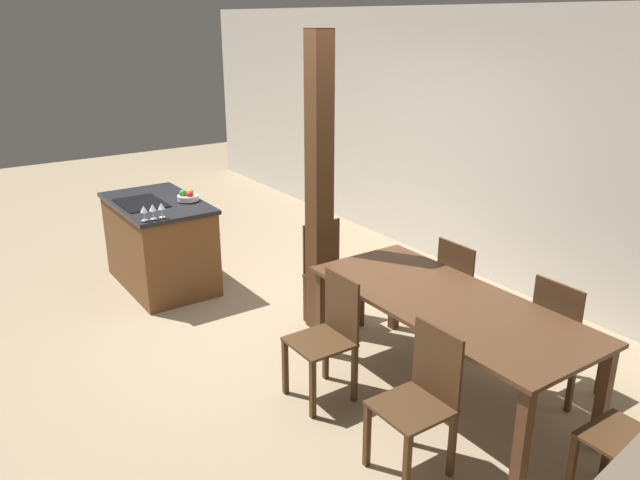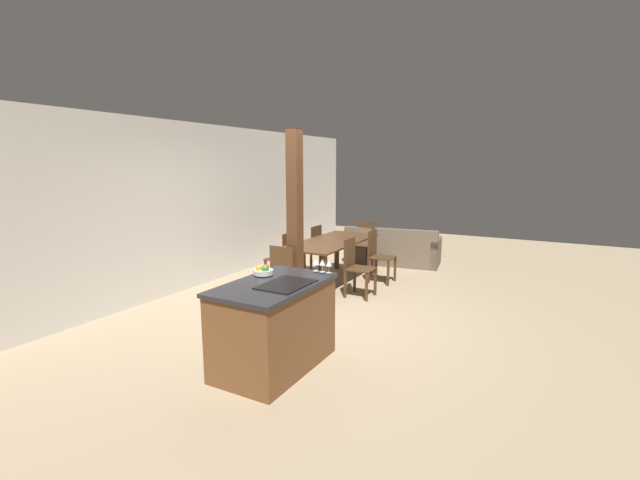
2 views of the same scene
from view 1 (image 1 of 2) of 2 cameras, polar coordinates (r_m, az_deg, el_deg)
name	(u,v)px [view 1 (image 1 of 2)]	position (r m, az deg, el deg)	size (l,w,h in m)	color
ground_plane	(263,326)	(5.59, -5.22, -7.87)	(16.00, 16.00, 0.00)	#9E896B
wall_back	(472,144)	(6.66, 13.69, 8.49)	(11.20, 0.08, 2.70)	silver
kitchen_island	(160,243)	(6.46, -14.42, -0.27)	(1.29, 0.78, 0.89)	brown
fruit_bowl	(188,196)	(6.23, -12.00, 3.92)	(0.21, 0.21, 0.11)	silver
wine_glass_near	(144,210)	(5.68, -15.82, 2.69)	(0.07, 0.07, 0.14)	silver
wine_glass_middle	(153,208)	(5.70, -15.06, 2.83)	(0.07, 0.07, 0.14)	silver
wine_glass_far	(161,207)	(5.73, -14.31, 2.97)	(0.07, 0.07, 0.14)	silver
dining_table	(447,312)	(4.43, 11.56, -6.46)	(2.09, 0.90, 0.75)	#51331E
dining_chair_near_left	(328,335)	(4.43, 0.75, -8.68)	(0.40, 0.40, 0.90)	#472D19
dining_chair_near_right	(421,399)	(3.81, 9.18, -14.12)	(0.40, 0.40, 0.90)	#472D19
dining_chair_far_left	(463,290)	(5.25, 12.97, -4.47)	(0.40, 0.40, 0.90)	#472D19
dining_chair_far_right	(563,335)	(4.74, 21.33, -8.13)	(0.40, 0.40, 0.90)	#472D19
dining_chair_head_end	(329,271)	(5.48, 0.83, -2.88)	(0.40, 0.40, 0.90)	#472D19
dining_chair_foot_end	(640,442)	(3.83, 27.23, -16.11)	(0.40, 0.40, 0.90)	#472D19
timber_post	(319,189)	(5.12, -0.07, 4.68)	(0.17, 0.17, 2.51)	#4C2D19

